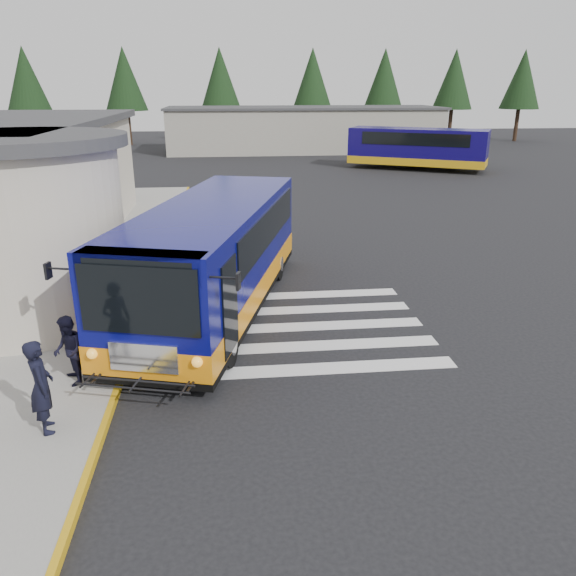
{
  "coord_description": "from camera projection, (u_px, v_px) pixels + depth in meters",
  "views": [
    {
      "loc": [
        -1.59,
        -14.46,
        6.08
      ],
      "look_at": [
        -0.1,
        -0.5,
        1.01
      ],
      "focal_mm": 35.0,
      "sensor_mm": 36.0,
      "label": 1
    }
  ],
  "objects": [
    {
      "name": "curb_strip",
      "position": [
        158.0,
        273.0,
        19.06
      ],
      "size": [
        0.12,
        34.0,
        0.16
      ],
      "primitive_type": "cube",
      "color": "gold",
      "rests_on": "ground"
    },
    {
      "name": "far_bus_b",
      "position": [
        414.0,
        148.0,
        44.69
      ],
      "size": [
        8.75,
        3.0,
        2.22
      ],
      "rotation": [
        0.0,
        0.0,
        1.5
      ],
      "color": "#114212",
      "rests_on": "ground"
    },
    {
      "name": "tree_line",
      "position": [
        297.0,
        79.0,
        60.84
      ],
      "size": [
        58.4,
        4.4,
        10.0
      ],
      "color": "black",
      "rests_on": "ground"
    },
    {
      "name": "sidewalk",
      "position": [
        6.0,
        279.0,
        18.56
      ],
      "size": [
        10.0,
        34.0,
        0.15
      ],
      "primitive_type": "cube",
      "color": "gray",
      "rests_on": "ground"
    },
    {
      "name": "pedestrian_b",
      "position": [
        68.0,
        351.0,
        11.64
      ],
      "size": [
        0.8,
        0.89,
        1.5
      ],
      "primitive_type": "imported",
      "rotation": [
        0.0,
        0.0,
        -1.19
      ],
      "color": "black",
      "rests_on": "sidewalk"
    },
    {
      "name": "depot_building",
      "position": [
        304.0,
        129.0,
        54.92
      ],
      "size": [
        26.4,
        8.4,
        4.2
      ],
      "color": "gray",
      "rests_on": "ground"
    },
    {
      "name": "crosswalk",
      "position": [
        274.0,
        328.0,
        14.95
      ],
      "size": [
        8.0,
        5.35,
        0.01
      ],
      "color": "silver",
      "rests_on": "ground"
    },
    {
      "name": "far_bus_a",
      "position": [
        417.0,
        147.0,
        42.73
      ],
      "size": [
        10.35,
        7.46,
        2.64
      ],
      "rotation": [
        0.0,
        0.0,
        1.07
      ],
      "color": "#0F0651",
      "rests_on": "ground"
    },
    {
      "name": "pedestrian_a",
      "position": [
        41.0,
        386.0,
        9.98
      ],
      "size": [
        0.63,
        0.76,
        1.79
      ],
      "primitive_type": "imported",
      "rotation": [
        0.0,
        0.0,
        1.94
      ],
      "color": "black",
      "rests_on": "sidewalk"
    },
    {
      "name": "transit_bus",
      "position": [
        214.0,
        261.0,
        15.7
      ],
      "size": [
        5.93,
        11.16,
        3.06
      ],
      "rotation": [
        0.0,
        0.0,
        -0.27
      ],
      "color": "#080A66",
      "rests_on": "ground"
    },
    {
      "name": "ground",
      "position": [
        289.0,
        316.0,
        15.75
      ],
      "size": [
        140.0,
        140.0,
        0.0
      ],
      "primitive_type": "plane",
      "color": "black",
      "rests_on": "ground"
    },
    {
      "name": "bollard",
      "position": [
        85.0,
        344.0,
        12.49
      ],
      "size": [
        0.09,
        0.09,
        1.05
      ],
      "primitive_type": "cylinder",
      "color": "black",
      "rests_on": "sidewalk"
    }
  ]
}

